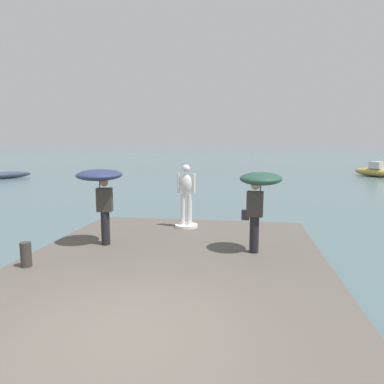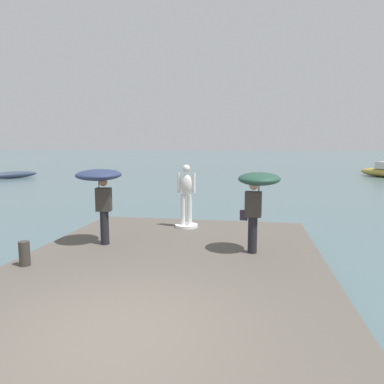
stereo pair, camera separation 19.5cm
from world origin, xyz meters
TOP-DOWN VIEW (x-y plane):
  - ground_plane at (0.00, 40.00)m, footprint 400.00×400.00m
  - pier at (0.00, 2.24)m, footprint 6.87×10.48m
  - statue_white_figure at (-0.21, 6.31)m, footprint 0.71×0.71m
  - onlooker_left at (-2.04, 4.08)m, footprint 1.34×1.35m
  - onlooker_right at (1.92, 3.99)m, footprint 1.08×1.10m
  - mooring_bollard at (-2.96, 2.23)m, footprint 0.23×0.23m
  - boat_near at (-20.10, 24.57)m, footprint 2.84×4.54m
  - boat_mid at (14.22, 31.91)m, footprint 3.38×5.34m

SIDE VIEW (x-z plane):
  - ground_plane at x=0.00m, z-range 0.00..0.00m
  - pier at x=0.00m, z-range 0.00..0.40m
  - boat_near at x=-20.10m, z-range 0.00..0.62m
  - boat_mid at x=14.22m, z-range -0.22..1.26m
  - mooring_bollard at x=-2.96m, z-range 0.40..0.93m
  - statue_white_figure at x=-0.21m, z-range 0.29..2.26m
  - onlooker_right at x=1.92m, z-range 0.95..2.91m
  - onlooker_left at x=-2.04m, z-range 1.02..3.00m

